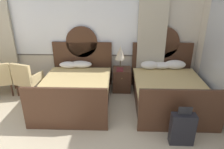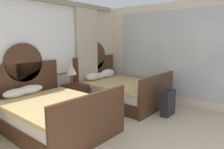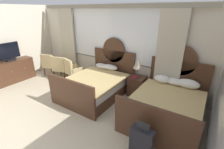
{
  "view_description": "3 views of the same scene",
  "coord_description": "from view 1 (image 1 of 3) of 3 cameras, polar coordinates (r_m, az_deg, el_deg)",
  "views": [
    {
      "loc": [
        1.16,
        -1.11,
        2.54
      ],
      "look_at": [
        1.04,
        2.69,
        0.93
      ],
      "focal_mm": 32.32,
      "sensor_mm": 36.0,
      "label": 1
    },
    {
      "loc": [
        -1.95,
        -0.08,
        1.74
      ],
      "look_at": [
        1.39,
        2.71,
        0.97
      ],
      "focal_mm": 32.48,
      "sensor_mm": 36.0,
      "label": 2
    },
    {
      "loc": [
        3.03,
        -0.33,
        2.53
      ],
      "look_at": [
        1.01,
        2.78,
        1.0
      ],
      "focal_mm": 25.47,
      "sensor_mm": 36.0,
      "label": 3
    }
  ],
  "objects": [
    {
      "name": "suitcase_on_floor",
      "position": [
        3.83,
        19.26,
        -14.32
      ],
      "size": [
        0.42,
        0.18,
        0.74
      ],
      "color": "black",
      "rests_on": "ground_plane"
    },
    {
      "name": "table_lamp_on_nightstand",
      "position": [
        5.23,
        2.4,
        6.17
      ],
      "size": [
        0.27,
        0.27,
        0.6
      ],
      "color": "brown",
      "rests_on": "nightstand_between_beds"
    },
    {
      "name": "nightstand_between_beds",
      "position": [
        5.42,
        2.77,
        -1.38
      ],
      "size": [
        0.48,
        0.5,
        0.61
      ],
      "color": "#472B1C",
      "rests_on": "ground_plane"
    },
    {
      "name": "armchair_by_window_centre",
      "position": [
        5.81,
        -28.9,
        -0.75
      ],
      "size": [
        0.68,
        0.68,
        0.9
      ],
      "color": "tan",
      "rests_on": "ground_plane"
    },
    {
      "name": "bed_near_mirror",
      "position": [
        4.98,
        15.52,
        -4.01
      ],
      "size": [
        1.61,
        2.14,
        1.66
      ],
      "color": "#472B1C",
      "rests_on": "ground_plane"
    },
    {
      "name": "book_on_nightstand",
      "position": [
        5.21,
        2.23,
        1.42
      ],
      "size": [
        0.18,
        0.26,
        0.03
      ],
      "color": "maroon",
      "rests_on": "nightstand_between_beds"
    },
    {
      "name": "armchair_by_window_left",
      "position": [
        5.5,
        -22.99,
        -0.88
      ],
      "size": [
        0.68,
        0.68,
        0.9
      ],
      "color": "tan",
      "rests_on": "ground_plane"
    },
    {
      "name": "wall_back_window",
      "position": [
        5.6,
        -10.32,
        11.26
      ],
      "size": [
        6.56,
        0.22,
        2.7
      ],
      "color": "beige",
      "rests_on": "ground_plane"
    },
    {
      "name": "bed_near_window",
      "position": [
        4.93,
        -9.97,
        -3.88
      ],
      "size": [
        1.61,
        2.14,
        1.66
      ],
      "color": "#472B1C",
      "rests_on": "ground_plane"
    }
  ]
}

